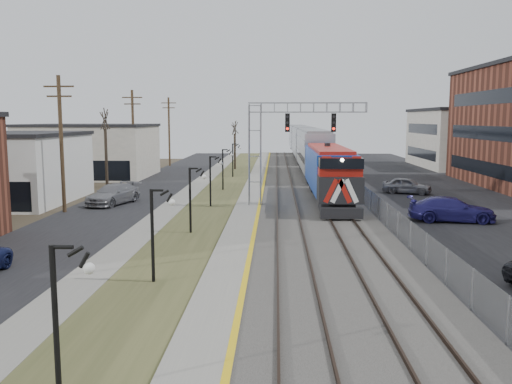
{
  "coord_description": "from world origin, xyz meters",
  "views": [
    {
      "loc": [
        1.15,
        -13.98,
        6.87
      ],
      "look_at": [
        -0.02,
        17.64,
        2.6
      ],
      "focal_mm": 38.0,
      "sensor_mm": 36.0,
      "label": 1
    }
  ],
  "objects": [
    {
      "name": "street_west",
      "position": [
        -11.5,
        35.0,
        0.02
      ],
      "size": [
        7.0,
        120.0,
        0.04
      ],
      "primitive_type": "cube",
      "color": "black",
      "rests_on": "ground"
    },
    {
      "name": "grass_median",
      "position": [
        -4.0,
        35.0,
        0.03
      ],
      "size": [
        4.0,
        120.0,
        0.06
      ],
      "primitive_type": "cube",
      "color": "#444927",
      "rests_on": "ground"
    },
    {
      "name": "car_street_b",
      "position": [
        -12.01,
        28.88,
        0.81
      ],
      "size": [
        3.85,
        6.01,
        1.62
      ],
      "primitive_type": "imported",
      "rotation": [
        0.0,
        0.0,
        -0.31
      ],
      "color": "gray",
      "rests_on": "ground"
    },
    {
      "name": "parking_lot",
      "position": [
        16.0,
        35.0,
        0.02
      ],
      "size": [
        16.0,
        120.0,
        0.04
      ],
      "primitive_type": "cube",
      "color": "black",
      "rests_on": "ground"
    },
    {
      "name": "car_lot_e",
      "position": [
        13.26,
        36.05,
        0.75
      ],
      "size": [
        4.73,
        3.31,
        1.5
      ],
      "primitive_type": "imported",
      "rotation": [
        0.0,
        0.0,
        1.18
      ],
      "color": "gray",
      "rests_on": "ground"
    },
    {
      "name": "platform",
      "position": [
        -1.0,
        35.0,
        0.12
      ],
      "size": [
        2.0,
        120.0,
        0.24
      ],
      "primitive_type": "cube",
      "color": "gray",
      "rests_on": "ground"
    },
    {
      "name": "sidewalk",
      "position": [
        -7.0,
        35.0,
        0.04
      ],
      "size": [
        2.0,
        120.0,
        0.08
      ],
      "primitive_type": "cube",
      "color": "gray",
      "rests_on": "ground"
    },
    {
      "name": "track_far",
      "position": [
        5.5,
        35.0,
        0.28
      ],
      "size": [
        1.58,
        120.0,
        0.15
      ],
      "color": "#2D2119",
      "rests_on": "ballast_bed"
    },
    {
      "name": "ground",
      "position": [
        0.0,
        0.0,
        0.0
      ],
      "size": [
        160.0,
        160.0,
        0.0
      ],
      "primitive_type": "plane",
      "color": "#473D2D",
      "rests_on": "ground"
    },
    {
      "name": "signal_gantry",
      "position": [
        1.22,
        27.99,
        5.59
      ],
      "size": [
        9.0,
        1.07,
        8.15
      ],
      "color": "gray",
      "rests_on": "ground"
    },
    {
      "name": "platform_edge",
      "position": [
        -0.12,
        35.0,
        0.24
      ],
      "size": [
        0.24,
        120.0,
        0.01
      ],
      "primitive_type": "cube",
      "color": "gold",
      "rests_on": "platform"
    },
    {
      "name": "track_near",
      "position": [
        2.0,
        35.0,
        0.28
      ],
      "size": [
        1.58,
        120.0,
        0.15
      ],
      "color": "#2D2119",
      "rests_on": "ballast_bed"
    },
    {
      "name": "ballast_bed",
      "position": [
        4.0,
        35.0,
        0.1
      ],
      "size": [
        8.0,
        120.0,
        0.2
      ],
      "primitive_type": "cube",
      "color": "#595651",
      "rests_on": "ground"
    },
    {
      "name": "utility_poles",
      "position": [
        -14.5,
        25.0,
        5.0
      ],
      "size": [
        0.28,
        80.28,
        10.0
      ],
      "color": "#4C3823",
      "rests_on": "ground"
    },
    {
      "name": "train",
      "position": [
        5.5,
        65.89,
        2.92
      ],
      "size": [
        3.0,
        85.85,
        5.33
      ],
      "color": "#143DA9",
      "rests_on": "ground"
    },
    {
      "name": "car_lot_d",
      "position": [
        12.95,
        22.34,
        0.82
      ],
      "size": [
        5.85,
        2.87,
        1.64
      ],
      "primitive_type": "imported",
      "rotation": [
        0.0,
        0.0,
        1.47
      ],
      "color": "navy",
      "rests_on": "ground"
    },
    {
      "name": "bare_trees",
      "position": [
        -12.66,
        38.91,
        2.7
      ],
      "size": [
        12.3,
        42.3,
        5.95
      ],
      "color": "#382D23",
      "rests_on": "ground"
    },
    {
      "name": "lampposts",
      "position": [
        -4.0,
        18.29,
        2.0
      ],
      "size": [
        0.14,
        62.14,
        4.0
      ],
      "color": "black",
      "rests_on": "ground"
    },
    {
      "name": "fence",
      "position": [
        8.2,
        35.0,
        0.8
      ],
      "size": [
        0.04,
        120.0,
        1.6
      ],
      "primitive_type": "cube",
      "color": "gray",
      "rests_on": "ground"
    }
  ]
}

